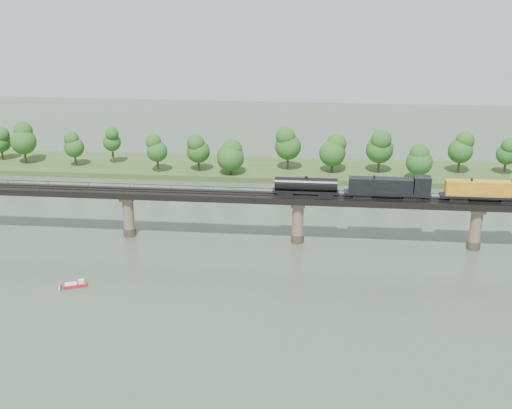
{
  "coord_description": "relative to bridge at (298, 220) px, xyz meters",
  "views": [
    {
      "loc": [
        3.93,
        -107.77,
        59.57
      ],
      "look_at": [
        -9.69,
        30.0,
        9.0
      ],
      "focal_mm": 45.0,
      "sensor_mm": 36.0,
      "label": 1
    }
  ],
  "objects": [
    {
      "name": "ground",
      "position": [
        0.0,
        -30.0,
        -5.46
      ],
      "size": [
        400.0,
        400.0,
        0.0
      ],
      "primitive_type": "plane",
      "color": "#374435",
      "rests_on": "ground"
    },
    {
      "name": "bridge",
      "position": [
        0.0,
        0.0,
        0.0
      ],
      "size": [
        236.0,
        30.0,
        11.5
      ],
      "color": "#473A2D",
      "rests_on": "ground"
    },
    {
      "name": "motorboat",
      "position": [
        -43.48,
        -26.85,
        -5.01
      ],
      "size": [
        5.0,
        3.35,
        1.32
      ],
      "rotation": [
        0.0,
        0.0,
        0.39
      ],
      "color": "red",
      "rests_on": "ground"
    },
    {
      "name": "far_treeline",
      "position": [
        -8.21,
        50.52,
        3.37
      ],
      "size": [
        289.06,
        17.54,
        13.6
      ],
      "color": "#382619",
      "rests_on": "far_bank"
    },
    {
      "name": "freight_train",
      "position": [
        34.03,
        -0.0,
        8.59
      ],
      "size": [
        77.49,
        3.02,
        5.33
      ],
      "color": "black",
      "rests_on": "bridge"
    },
    {
      "name": "bridge_superstructure",
      "position": [
        0.0,
        0.0,
        6.33
      ],
      "size": [
        220.0,
        4.9,
        0.75
      ],
      "color": "black",
      "rests_on": "bridge"
    },
    {
      "name": "far_bank",
      "position": [
        0.0,
        55.0,
        -4.66
      ],
      "size": [
        300.0,
        24.0,
        1.6
      ],
      "primitive_type": "cube",
      "color": "#2E4A1D",
      "rests_on": "ground"
    }
  ]
}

